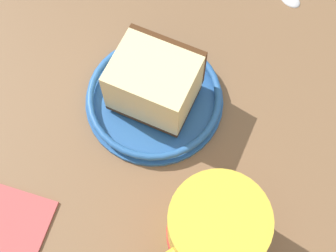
% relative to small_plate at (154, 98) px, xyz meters
% --- Properties ---
extents(ground_plane, '(1.44, 1.44, 0.02)m').
position_rel_small_plate_xyz_m(ground_plane, '(0.02, 0.03, -0.02)').
color(ground_plane, brown).
extents(small_plate, '(0.16, 0.16, 0.02)m').
position_rel_small_plate_xyz_m(small_plate, '(0.00, 0.00, 0.00)').
color(small_plate, '#26599E').
rests_on(small_plate, ground_plane).
extents(cake_slice, '(0.11, 0.11, 0.07)m').
position_rel_small_plate_xyz_m(cake_slice, '(-0.00, 0.00, 0.03)').
color(cake_slice, '#472814').
rests_on(cake_slice, small_plate).
extents(tea_mug, '(0.09, 0.11, 0.10)m').
position_rel_small_plate_xyz_m(tea_mug, '(0.16, 0.04, 0.04)').
color(tea_mug, gold).
rests_on(tea_mug, ground_plane).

